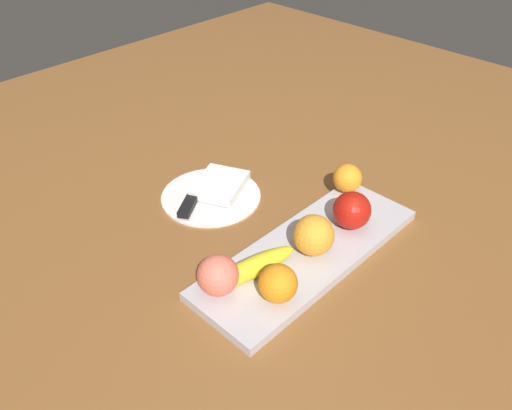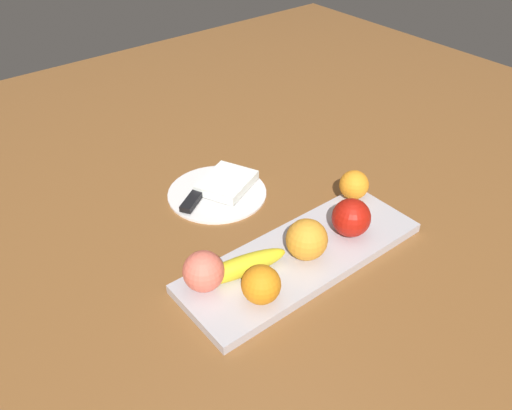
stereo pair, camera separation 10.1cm
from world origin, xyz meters
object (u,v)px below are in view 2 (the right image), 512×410
(banana, at_px, (241,267))
(orange_near_apple, at_px, (307,239))
(orange_center, at_px, (354,185))
(knife, at_px, (197,195))
(dinner_plate, at_px, (217,192))
(peach, at_px, (204,271))
(folded_napkin, at_px, (227,182))
(fruit_tray, at_px, (302,256))
(apple, at_px, (351,218))
(orange_near_banana, at_px, (261,285))

(banana, distance_m, orange_near_apple, 0.13)
(orange_center, relative_size, knife, 0.37)
(banana, xyz_separation_m, dinner_plate, (0.12, 0.24, -0.03))
(peach, height_order, folded_napkin, peach)
(banana, distance_m, peach, 0.07)
(dinner_plate, xyz_separation_m, knife, (-0.05, 0.01, 0.01))
(dinner_plate, bearing_deg, orange_center, -45.81)
(fruit_tray, relative_size, knife, 2.87)
(dinner_plate, xyz_separation_m, folded_napkin, (0.03, 0.00, 0.01))
(banana, relative_size, peach, 2.50)
(fruit_tray, bearing_deg, folded_napkin, 84.35)
(orange_near_apple, distance_m, dinner_plate, 0.28)
(knife, bearing_deg, orange_near_apple, -113.31)
(orange_center, distance_m, folded_napkin, 0.27)
(fruit_tray, distance_m, peach, 0.19)
(banana, xyz_separation_m, orange_near_apple, (0.12, -0.03, 0.02))
(banana, height_order, orange_near_apple, orange_near_apple)
(orange_center, bearing_deg, folded_napkin, 130.13)
(fruit_tray, height_order, apple, apple)
(peach, xyz_separation_m, folded_napkin, (0.21, 0.23, -0.03))
(orange_near_banana, bearing_deg, fruit_tray, 17.59)
(knife, bearing_deg, banana, -139.13)
(orange_near_apple, bearing_deg, orange_near_banana, -166.13)
(fruit_tray, height_order, knife, knife)
(orange_near_banana, xyz_separation_m, knife, (0.08, 0.32, -0.04))
(fruit_tray, relative_size, dinner_plate, 2.22)
(orange_center, distance_m, knife, 0.33)
(orange_center, distance_m, peach, 0.38)
(fruit_tray, height_order, orange_near_banana, orange_near_banana)
(orange_near_banana, bearing_deg, knife, 75.21)
(orange_near_banana, relative_size, folded_napkin, 0.55)
(folded_napkin, height_order, knife, folded_napkin)
(orange_near_apple, relative_size, dinner_plate, 0.35)
(apple, distance_m, dinner_plate, 0.31)
(apple, distance_m, peach, 0.30)
(dinner_plate, bearing_deg, folded_napkin, 0.00)
(banana, bearing_deg, orange_near_apple, -4.29)
(banana, relative_size, dinner_plate, 0.82)
(fruit_tray, distance_m, apple, 0.12)
(banana, relative_size, orange_near_banana, 2.69)
(dinner_plate, bearing_deg, fruit_tray, -90.00)
(apple, height_order, orange_center, apple)
(apple, relative_size, dinner_plate, 0.34)
(banana, distance_m, orange_near_banana, 0.07)
(peach, bearing_deg, folded_napkin, 47.05)
(orange_near_apple, xyz_separation_m, folded_napkin, (0.03, 0.28, -0.04))
(orange_near_apple, distance_m, folded_napkin, 0.28)
(peach, bearing_deg, dinner_plate, 50.83)
(orange_near_apple, distance_m, orange_near_banana, 0.13)
(orange_center, xyz_separation_m, dinner_plate, (-0.20, 0.20, -0.04))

